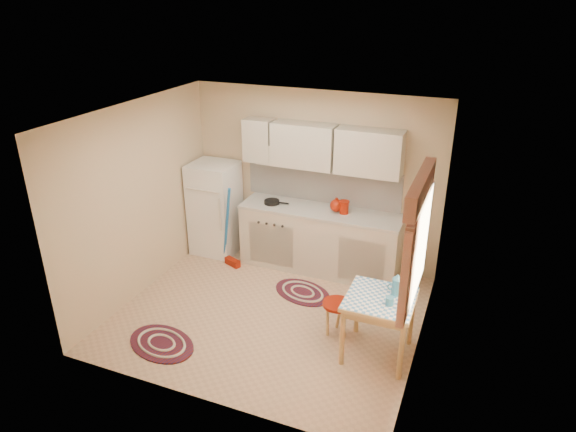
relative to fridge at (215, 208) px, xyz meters
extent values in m
plane|color=tan|center=(1.44, -1.25, -0.70)|extent=(3.60, 3.60, 0.00)
cube|color=silver|center=(1.44, -1.25, 1.80)|extent=(3.60, 3.20, 0.04)
cube|color=tan|center=(1.44, 0.35, 0.55)|extent=(3.60, 0.04, 2.50)
cube|color=tan|center=(1.44, -2.85, 0.55)|extent=(3.60, 0.04, 2.50)
cube|color=tan|center=(-0.36, -1.25, 0.55)|extent=(0.04, 3.20, 2.50)
cube|color=tan|center=(3.24, -1.25, 0.55)|extent=(0.04, 3.20, 2.50)
cube|color=white|center=(1.57, 0.34, 0.50)|extent=(2.25, 0.03, 0.55)
cube|color=beige|center=(1.57, 0.19, 1.07)|extent=(2.25, 0.33, 0.60)
cube|color=white|center=(3.22, -1.80, 0.85)|extent=(0.04, 0.85, 0.95)
cube|color=white|center=(0.00, 0.00, 0.00)|extent=(0.65, 0.60, 1.40)
cube|color=beige|center=(1.65, 0.05, -0.26)|extent=(2.25, 0.60, 0.88)
cube|color=#B3B1AA|center=(1.65, 0.05, 0.20)|extent=(2.27, 0.62, 0.04)
cylinder|color=black|center=(0.93, 0.00, 0.24)|extent=(0.23, 0.23, 0.05)
cylinder|color=#8F1705|center=(1.98, 0.05, 0.30)|extent=(0.12, 0.12, 0.16)
cube|color=#DCAE6E|center=(2.84, -1.52, -0.34)|extent=(0.72, 0.72, 0.72)
cylinder|color=#8F1705|center=(2.33, -1.34, -0.49)|extent=(0.35, 0.35, 0.42)
cylinder|color=teal|center=(2.96, -1.62, 0.07)|extent=(0.10, 0.10, 0.10)
camera|label=1|loc=(3.66, -6.15, 3.01)|focal=32.00mm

